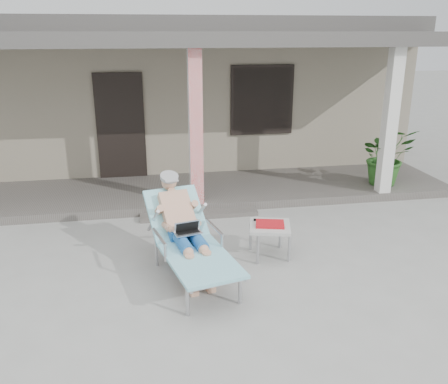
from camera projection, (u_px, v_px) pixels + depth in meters
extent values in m
plane|color=#9E9E99|center=(216.00, 267.00, 6.37)|extent=(60.00, 60.00, 0.00)
cube|color=gray|center=(175.00, 94.00, 11.95)|extent=(10.00, 5.00, 3.00)
cube|color=#474442|center=(173.00, 25.00, 11.42)|extent=(10.40, 5.40, 0.30)
cube|color=black|center=(121.00, 126.00, 9.48)|extent=(0.95, 0.06, 2.10)
cube|color=black|center=(262.00, 100.00, 9.80)|extent=(1.20, 0.06, 1.30)
cube|color=black|center=(262.00, 100.00, 9.80)|extent=(1.32, 0.05, 1.42)
cube|color=#605B56|center=(192.00, 191.00, 9.15)|extent=(10.00, 2.00, 0.15)
cube|color=red|center=(196.00, 129.00, 7.91)|extent=(0.22, 0.22, 2.61)
cube|color=silver|center=(390.00, 122.00, 8.48)|extent=(0.22, 0.22, 2.61)
cube|color=#474442|center=(188.00, 39.00, 8.24)|extent=(10.00, 2.30, 0.24)
cube|color=#605B56|center=(199.00, 214.00, 8.09)|extent=(2.00, 0.30, 0.07)
cylinder|color=#B7B7BC|center=(187.00, 301.00, 5.22)|extent=(0.04, 0.04, 0.38)
cylinder|color=#B7B7BC|center=(240.00, 289.00, 5.45)|extent=(0.04, 0.04, 0.38)
cylinder|color=#B7B7BC|center=(157.00, 253.00, 6.34)|extent=(0.04, 0.04, 0.38)
cylinder|color=#B7B7BC|center=(201.00, 245.00, 6.58)|extent=(0.04, 0.04, 0.38)
cube|color=#B7B7BC|center=(200.00, 261.00, 5.68)|extent=(0.90, 1.36, 0.03)
cube|color=#9BD6F0|center=(200.00, 259.00, 5.67)|extent=(1.01, 1.42, 0.04)
cube|color=#B7B7BC|center=(176.00, 216.00, 6.40)|extent=(0.75, 0.72, 0.50)
cube|color=#9BD6F0|center=(176.00, 214.00, 6.38)|extent=(0.87, 0.81, 0.57)
cylinder|color=#9A9A9D|center=(169.00, 176.00, 6.49)|extent=(0.30, 0.30, 0.13)
cube|color=silver|center=(187.00, 232.00, 6.00)|extent=(0.38, 0.31, 0.24)
cube|color=#BABBB5|center=(270.00, 227.00, 6.55)|extent=(0.67, 0.67, 0.04)
cylinder|color=#B7B7BC|center=(258.00, 250.00, 6.38)|extent=(0.04, 0.04, 0.42)
cylinder|color=#B7B7BC|center=(289.00, 247.00, 6.46)|extent=(0.04, 0.04, 0.42)
cylinder|color=#B7B7BC|center=(250.00, 237.00, 6.80)|extent=(0.04, 0.04, 0.42)
cylinder|color=#B7B7BC|center=(280.00, 234.00, 6.87)|extent=(0.04, 0.04, 0.42)
cube|color=red|center=(270.00, 224.00, 6.54)|extent=(0.45, 0.37, 0.03)
cube|color=black|center=(267.00, 220.00, 6.67)|extent=(0.38, 0.12, 0.04)
imported|color=#26591E|center=(386.00, 156.00, 9.16)|extent=(1.06, 0.93, 1.12)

